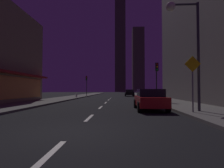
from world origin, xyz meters
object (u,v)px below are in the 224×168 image
car_parked_far (129,93)px  pedestrian_crossing_sign (193,79)px  traffic_light_near_right (157,73)px  street_lamp_right (184,29)px  traffic_light_far_left (87,81)px  car_parked_near (150,99)px  fire_hydrant_far_left (76,95)px

car_parked_far → pedestrian_crossing_sign: size_ratio=1.34×
traffic_light_near_right → street_lamp_right: street_lamp_right is taller
car_parked_far → traffic_light_far_left: 9.52m
car_parked_near → traffic_light_near_right: (1.90, 6.92, 2.45)m
fire_hydrant_far_left → pedestrian_crossing_sign: (11.50, -20.18, 1.56)m
traffic_light_far_left → fire_hydrant_far_left: bearing=-93.2°
car_parked_near → traffic_light_far_left: (-9.10, 24.95, 2.45)m
traffic_light_far_left → street_lamp_right: (10.88, -26.68, 1.87)m
fire_hydrant_far_left → street_lamp_right: (11.28, -19.57, 4.61)m
fire_hydrant_far_left → traffic_light_far_left: (0.40, 7.11, 2.74)m
street_lamp_right → car_parked_far: bearing=93.6°
car_parked_near → pedestrian_crossing_sign: size_ratio=1.34×
traffic_light_near_right → traffic_light_far_left: (-11.00, 18.04, 0.00)m
car_parked_far → pedestrian_crossing_sign: bearing=-86.0°
car_parked_near → car_parked_far: size_ratio=1.00×
car_parked_far → street_lamp_right: size_ratio=0.64×
traffic_light_far_left → pedestrian_crossing_sign: 29.49m
car_parked_near → fire_hydrant_far_left: bearing=118.0°
fire_hydrant_far_left → traffic_light_far_left: bearing=86.8°
traffic_light_near_right → street_lamp_right: size_ratio=0.64×
car_parked_near → car_parked_far: bearing=90.0°
traffic_light_near_right → street_lamp_right: 8.85m
fire_hydrant_far_left → traffic_light_near_right: size_ratio=0.16×
car_parked_far → fire_hydrant_far_left: bearing=-138.3°
car_parked_near → pedestrian_crossing_sign: 3.33m
fire_hydrant_far_left → traffic_light_near_right: 16.03m
pedestrian_crossing_sign → car_parked_near: bearing=130.5°
car_parked_near → traffic_light_near_right: traffic_light_near_right is taller
fire_hydrant_far_left → street_lamp_right: street_lamp_right is taller
car_parked_far → traffic_light_near_right: 19.63m
traffic_light_far_left → street_lamp_right: 28.88m
car_parked_far → traffic_light_far_left: traffic_light_far_left is taller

